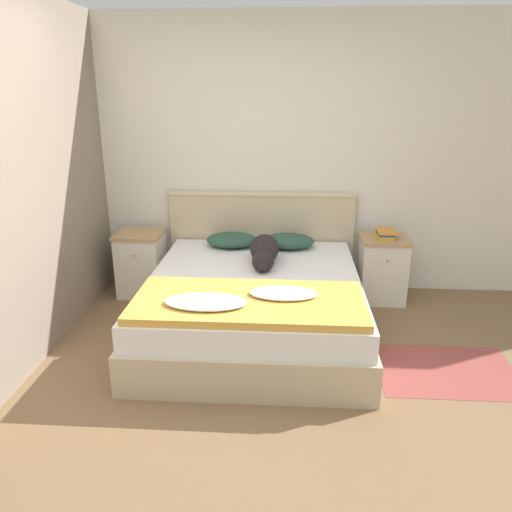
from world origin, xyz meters
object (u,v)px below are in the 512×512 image
object	(u,v)px
nightstand_left	(141,263)
dog	(264,251)
nightstand_right	(382,269)
pillow_left	(232,240)
bed	(254,305)
pillow_right	(288,241)
book_stack	(385,234)

from	to	relation	value
nightstand_left	dog	distance (m)	1.31
nightstand_right	pillow_left	world-z (taller)	pillow_left
bed	dog	xyz separation A→B (m)	(0.06, 0.32, 0.36)
nightstand_left	pillow_right	size ratio (longest dim) A/B	1.29
pillow_left	book_stack	xyz separation A→B (m)	(1.40, -0.02, 0.09)
nightstand_left	book_stack	bearing A→B (deg)	-0.54
bed	dog	distance (m)	0.48
pillow_right	book_stack	xyz separation A→B (m)	(0.87, -0.02, 0.09)
bed	book_stack	world-z (taller)	book_stack
pillow_right	dog	xyz separation A→B (m)	(-0.20, -0.44, 0.04)
nightstand_right	pillow_right	world-z (taller)	pillow_right
bed	pillow_left	xyz separation A→B (m)	(-0.26, 0.76, 0.31)
pillow_right	bed	bearing A→B (deg)	-109.18
bed	book_stack	bearing A→B (deg)	32.87
nightstand_left	book_stack	world-z (taller)	book_stack
nightstand_right	pillow_right	size ratio (longest dim) A/B	1.29
pillow_left	book_stack	world-z (taller)	book_stack
dog	book_stack	size ratio (longest dim) A/B	2.90
pillow_left	dog	xyz separation A→B (m)	(0.33, -0.44, 0.04)
pillow_right	dog	world-z (taller)	dog
nightstand_right	book_stack	size ratio (longest dim) A/B	2.67
pillow_left	book_stack	distance (m)	1.40
bed	nightstand_left	world-z (taller)	nightstand_left
pillow_left	dog	bearing A→B (deg)	-53.43
pillow_left	dog	world-z (taller)	dog
nightstand_left	pillow_right	world-z (taller)	pillow_right
nightstand_left	dog	bearing A→B (deg)	-20.05
nightstand_left	nightstand_right	world-z (taller)	same
book_stack	dog	bearing A→B (deg)	-158.79
dog	nightstand_right	bearing A→B (deg)	22.17
dog	pillow_right	bearing A→B (deg)	65.44
nightstand_right	dog	distance (m)	1.20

